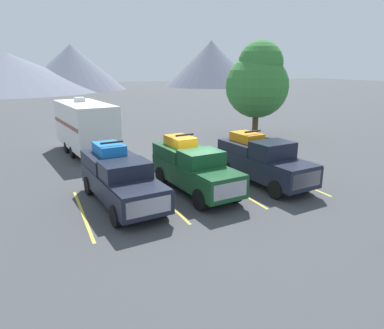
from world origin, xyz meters
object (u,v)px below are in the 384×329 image
object	(u,v)px
pickup_truck_a	(120,177)
pickup_truck_c	(262,160)
pickup_truck_b	(193,167)
camper_trailer_a	(85,125)

from	to	relation	value
pickup_truck_a	pickup_truck_c	bearing A→B (deg)	-2.57
pickup_truck_b	pickup_truck_c	bearing A→B (deg)	-4.28
camper_trailer_a	pickup_truck_c	bearing A→B (deg)	-55.09
pickup_truck_c	camper_trailer_a	distance (m)	12.49
pickup_truck_a	camper_trailer_a	xyz separation A→B (m)	(0.07, 9.90, 0.80)
pickup_truck_c	camper_trailer_a	world-z (taller)	camper_trailer_a
pickup_truck_a	pickup_truck_b	distance (m)	3.47
pickup_truck_a	pickup_truck_c	distance (m)	7.21
pickup_truck_a	camper_trailer_a	bearing A→B (deg)	89.60
pickup_truck_b	camper_trailer_a	bearing A→B (deg)	108.87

